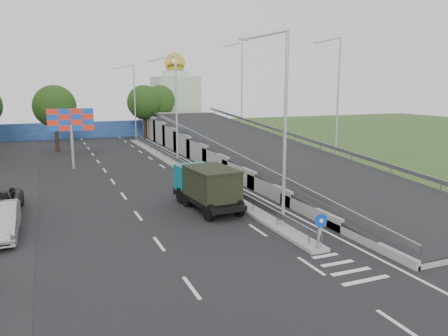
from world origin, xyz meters
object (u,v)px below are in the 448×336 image
sign_bollard (320,231)px  church (175,99)px  lamp_post_mid (174,104)px  billboard (71,123)px  lamp_post_far (133,98)px  lamp_post_near (282,119)px  dump_truck (207,185)px

sign_bollard → church: (10.00, 57.83, 4.28)m
lamp_post_mid → billboard: 9.47m
sign_bollard → lamp_post_far: bearing=89.9°
lamp_post_far → church: (9.89, 14.00, -0.50)m
lamp_post_mid → billboard: lamp_post_mid is taller
lamp_post_mid → church: size_ratio=0.73×
lamp_post_mid → lamp_post_near: bearing=-90.0°
lamp_post_mid → dump_truck: 15.77m
lamp_post_far → billboard: 20.24m
lamp_post_near → billboard: lamp_post_near is taller
sign_bollard → lamp_post_far: (0.11, 43.83, 4.77)m
sign_bollard → dump_truck: dump_truck is taller
church → dump_truck: size_ratio=2.20×
lamp_post_mid → lamp_post_far: size_ratio=1.00×
sign_bollard → lamp_post_near: bearing=88.4°
lamp_post_far → church: bearing=54.8°
billboard → lamp_post_mid: bearing=-12.4°
lamp_post_far → sign_bollard: bearing=-90.1°
lamp_post_far → billboard: lamp_post_far is taller
sign_bollard → billboard: (-9.00, 25.83, 3.15)m
lamp_post_near → lamp_post_far: bearing=90.0°
dump_truck → church: bearing=71.4°
sign_bollard → lamp_post_mid: 24.30m
lamp_post_near → dump_truck: 7.02m
church → lamp_post_far: bearing=-125.2°
lamp_post_mid → church: (9.89, 34.00, -0.50)m
lamp_post_far → lamp_post_near: bearing=-90.0°
lamp_post_far → dump_truck: (-2.33, -34.98, -4.32)m
lamp_post_near → church: 54.90m
church → dump_truck: church is taller
lamp_post_mid → dump_truck: (-2.33, -14.98, -4.32)m
church → billboard: 37.23m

